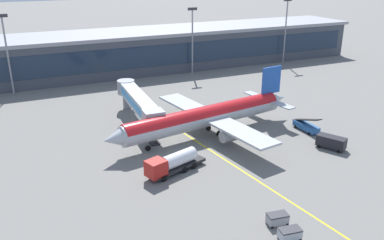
% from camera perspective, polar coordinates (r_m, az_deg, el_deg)
% --- Properties ---
extents(ground_plane, '(700.00, 700.00, 0.00)m').
position_cam_1_polar(ground_plane, '(69.47, -0.94, -5.36)').
color(ground_plane, slate).
extents(apron_lead_in_line, '(10.44, 79.39, 0.01)m').
position_cam_1_polar(apron_lead_in_line, '(73.07, 2.12, -3.97)').
color(apron_lead_in_line, yellow).
rests_on(apron_lead_in_line, ground_plane).
extents(terminal_building, '(170.24, 20.80, 12.02)m').
position_cam_1_polar(terminal_building, '(125.98, -12.00, 9.19)').
color(terminal_building, '#424751').
rests_on(terminal_building, ground_plane).
extents(main_airliner, '(41.46, 33.06, 11.33)m').
position_cam_1_polar(main_airliner, '(77.03, 2.05, 0.52)').
color(main_airliner, '#B2B7BC').
rests_on(main_airliner, ground_plane).
extents(jet_bridge, '(4.88, 25.08, 6.60)m').
position_cam_1_polar(jet_bridge, '(83.54, -7.68, 2.74)').
color(jet_bridge, '#B2B7BC').
rests_on(jet_bridge, ground_plane).
extents(fuel_tanker, '(11.04, 5.72, 3.25)m').
position_cam_1_polar(fuel_tanker, '(63.97, -2.80, -6.08)').
color(fuel_tanker, '#232326').
rests_on(fuel_tanker, ground_plane).
extents(belt_loader, '(2.06, 6.92, 3.49)m').
position_cam_1_polar(belt_loader, '(83.41, 15.77, -0.79)').
color(belt_loader, '#285B9E').
rests_on(belt_loader, ground_plane).
extents(crew_van, '(4.16, 5.41, 2.30)m').
position_cam_1_polar(crew_van, '(76.59, 18.93, -2.88)').
color(crew_van, black).
rests_on(crew_van, ground_plane).
extents(baggage_cart_0, '(2.85, 1.97, 1.48)m').
position_cam_1_polar(baggage_cart_0, '(51.60, 13.61, -15.31)').
color(baggage_cart_0, '#B2B7BC').
rests_on(baggage_cart_0, ground_plane).
extents(baggage_cart_1, '(2.85, 1.97, 1.48)m').
position_cam_1_polar(baggage_cart_1, '(53.85, 11.92, -13.45)').
color(baggage_cart_1, gray).
rests_on(baggage_cart_1, ground_plane).
extents(apron_light_mast_0, '(2.80, 0.50, 20.90)m').
position_cam_1_polar(apron_light_mast_0, '(138.13, 13.07, 12.80)').
color(apron_light_mast_0, gray).
rests_on(apron_light_mast_0, ground_plane).
extents(apron_light_mast_1, '(2.80, 0.50, 19.47)m').
position_cam_1_polar(apron_light_mast_1, '(121.07, 0.06, 11.88)').
color(apron_light_mast_1, gray).
rests_on(apron_light_mast_1, ground_plane).
extents(apron_light_mast_2, '(2.80, 0.50, 19.95)m').
position_cam_1_polar(apron_light_mast_2, '(110.23, -24.65, 9.22)').
color(apron_light_mast_2, gray).
rests_on(apron_light_mast_2, ground_plane).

